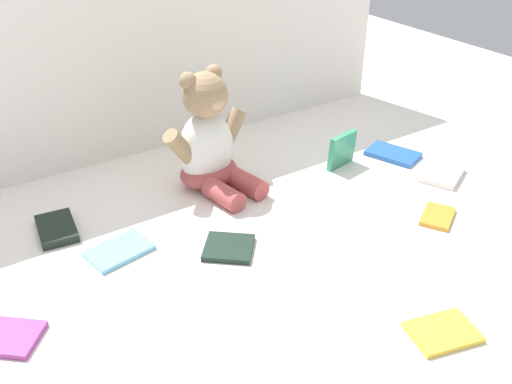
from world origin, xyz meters
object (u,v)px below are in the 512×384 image
at_px(book_case_6, 393,154).
at_px(book_case_8, 441,173).
at_px(teddy_bear, 209,144).
at_px(book_case_0, 12,338).
at_px(book_case_7, 443,332).
at_px(book_case_5, 342,150).
at_px(book_case_2, 438,216).
at_px(book_case_4, 57,229).
at_px(book_case_1, 229,248).
at_px(book_case_3, 119,251).

bearing_deg(book_case_6, book_case_8, -101.55).
distance_m(teddy_bear, book_case_0, 0.64).
bearing_deg(book_case_7, book_case_6, -23.20).
bearing_deg(book_case_5, teddy_bear, 151.90).
xyz_separation_m(book_case_2, book_case_7, (-0.28, -0.26, 0.00)).
bearing_deg(teddy_bear, book_case_4, 169.85).
height_order(book_case_0, book_case_7, same).
bearing_deg(book_case_4, book_case_1, 144.14).
relative_size(book_case_1, book_case_4, 0.83).
distance_m(book_case_1, book_case_6, 0.63).
bearing_deg(book_case_7, book_case_4, 49.47).
distance_m(book_case_1, book_case_4, 0.40).
bearing_deg(book_case_7, book_case_1, 38.98).
distance_m(book_case_4, book_case_6, 0.91).
distance_m(teddy_bear, book_case_5, 0.37).
bearing_deg(book_case_6, book_case_5, 147.09).
relative_size(book_case_6, book_case_7, 1.18).
bearing_deg(book_case_7, teddy_bear, 21.61).
relative_size(book_case_0, book_case_6, 0.69).
distance_m(book_case_2, book_case_6, 0.32).
distance_m(book_case_5, book_case_7, 0.64).
relative_size(book_case_2, book_case_5, 1.05).
distance_m(book_case_4, book_case_7, 0.84).
relative_size(book_case_1, book_case_8, 0.82).
height_order(book_case_2, book_case_7, same).
relative_size(teddy_bear, book_case_0, 3.17).
bearing_deg(book_case_1, book_case_5, 149.38).
bearing_deg(book_case_8, book_case_1, -118.73).
height_order(book_case_0, book_case_4, book_case_4).
height_order(book_case_3, book_case_8, book_case_8).
distance_m(book_case_3, book_case_7, 0.67).
bearing_deg(book_case_5, book_case_6, -23.15).
distance_m(book_case_6, book_case_8, 0.16).
bearing_deg(book_case_2, book_case_6, 124.11).
height_order(teddy_bear, book_case_0, teddy_bear).
xyz_separation_m(teddy_bear, book_case_1, (-0.10, -0.27, -0.11)).
bearing_deg(book_case_6, teddy_bear, 143.69).
relative_size(book_case_1, book_case_5, 1.08).
xyz_separation_m(book_case_2, book_case_4, (-0.76, 0.43, 0.00)).
relative_size(teddy_bear, book_case_7, 2.58).
distance_m(book_case_1, book_case_7, 0.46).
height_order(book_case_3, book_case_7, same).
distance_m(book_case_5, book_case_8, 0.27).
bearing_deg(teddy_bear, book_case_5, -27.80).
bearing_deg(book_case_4, book_case_2, 157.54).
bearing_deg(book_case_1, book_case_3, -80.94).
height_order(teddy_bear, book_case_2, teddy_bear).
bearing_deg(book_case_3, teddy_bear, 105.81).
xyz_separation_m(book_case_3, book_case_6, (0.81, 0.01, 0.00)).
bearing_deg(book_case_4, book_case_5, 178.61).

